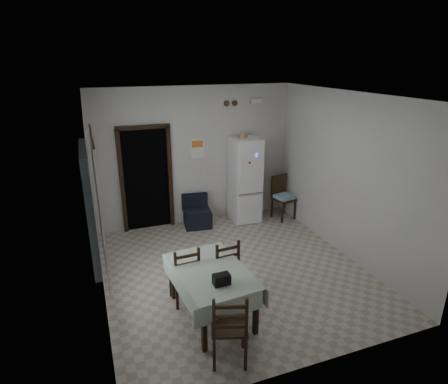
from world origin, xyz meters
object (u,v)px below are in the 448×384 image
at_px(dining_table, 212,293).
at_px(dining_chair_near_head, 229,325).
at_px(navy_seat, 197,212).
at_px(dining_chair_far_right, 223,266).
at_px(fridge, 245,180).
at_px(corner_chair, 284,198).
at_px(dining_chair_far_left, 184,273).

xyz_separation_m(dining_table, dining_chair_near_head, (-0.07, -0.85, 0.13)).
height_order(navy_seat, dining_chair_near_head, dining_chair_near_head).
relative_size(dining_chair_far_right, dining_chair_near_head, 0.96).
distance_m(dining_table, dining_chair_near_head, 0.86).
bearing_deg(fridge, dining_chair_far_right, -119.31).
bearing_deg(dining_chair_far_right, dining_table, 48.87).
height_order(fridge, corner_chair, fridge).
bearing_deg(navy_seat, dining_chair_far_right, -90.04).
xyz_separation_m(fridge, dining_table, (-1.74, -2.90, -0.56)).
relative_size(dining_table, dining_chair_far_right, 1.49).
height_order(corner_chair, dining_chair_far_right, corner_chair).
xyz_separation_m(fridge, dining_chair_near_head, (-1.81, -3.75, -0.43)).
relative_size(dining_chair_far_left, dining_chair_far_right, 0.99).
height_order(fridge, dining_chair_far_left, fridge).
relative_size(dining_table, dining_chair_far_left, 1.50).
bearing_deg(fridge, dining_table, -120.39).
height_order(dining_chair_far_left, dining_chair_far_right, dining_chair_far_right).
relative_size(corner_chair, dining_table, 0.70).
relative_size(navy_seat, dining_chair_near_head, 0.69).
bearing_deg(corner_chair, dining_chair_far_right, -147.41).
distance_m(corner_chair, dining_table, 3.69).
distance_m(navy_seat, dining_chair_far_left, 2.61).
bearing_deg(navy_seat, dining_table, -95.28).
height_order(navy_seat, dining_table, dining_table).
height_order(dining_table, dining_chair_near_head, dining_chair_near_head).
height_order(corner_chair, dining_table, corner_chair).
relative_size(navy_seat, dining_table, 0.48).
distance_m(corner_chair, dining_chair_far_left, 3.58).
height_order(corner_chair, dining_chair_far_left, corner_chair).
relative_size(navy_seat, dining_chair_far_left, 0.73).
relative_size(fridge, dining_chair_far_right, 1.98).
xyz_separation_m(corner_chair, dining_table, (-2.58, -2.64, -0.12)).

